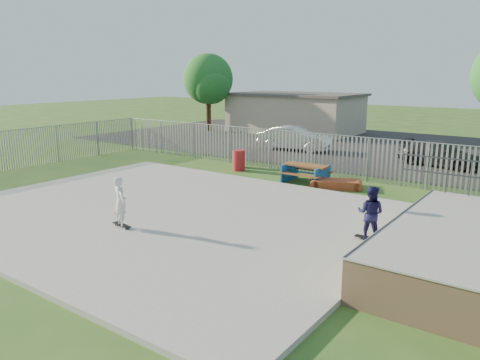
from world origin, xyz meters
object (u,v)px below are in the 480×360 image
Objects in this scene: trash_bin_red at (239,160)px; skater_navy at (371,213)px; picnic_table at (306,173)px; trash_bin_grey at (237,158)px; skater_white at (120,202)px; tree_left at (208,79)px; car_dark at (441,154)px; funbox at (336,184)px; car_silver at (295,138)px.

skater_navy is at bearing -34.37° from trash_bin_red.
picnic_table is 2.22× the size of trash_bin_grey.
skater_white is (3.14, -10.33, 0.49)m from trash_bin_grey.
trash_bin_grey is at bearing 131.20° from trash_bin_red.
tree_left reaches higher than trash_bin_red.
car_dark reaches higher than trash_bin_grey.
tree_left is (-11.74, 11.80, 3.78)m from trash_bin_red.
picnic_table is 0.46× the size of car_dark.
car_dark is at bearing 36.80° from trash_bin_grey.
trash_bin_grey is at bearing 165.70° from picnic_table.
picnic_table is 0.99× the size of funbox.
car_dark is (8.75, -0.03, -0.12)m from car_silver.
skater_navy is (20.92, -18.08, -3.36)m from tree_left.
trash_bin_grey is 0.20× the size of car_silver.
skater_navy and skater_white have the same top height.
car_dark is at bearing 41.62° from trash_bin_red.
trash_bin_red is 0.65× the size of skater_navy.
trash_bin_red reaches higher than funbox.
tree_left is 27.85m from skater_navy.
skater_navy is at bearing -80.99° from funbox.
skater_navy is at bearing -49.18° from picnic_table.
tree_left is at bearing -37.82° from skater_white.
car_silver is at bearing 106.18° from funbox.
car_silver reaches higher than trash_bin_red.
trash_bin_red is at bearing 173.04° from picnic_table.
funbox is 0.32× the size of tree_left.
trash_bin_red is at bearing -48.80° from trash_bin_grey.
trash_bin_grey is (-6.15, 1.26, 0.27)m from funbox.
car_silver is at bearing -23.23° from tree_left.
trash_bin_grey is at bearing -54.59° from skater_white.
tree_left reaches higher than car_dark.
trash_bin_grey is 0.57× the size of skater_navy.
picnic_table is 9.35m from skater_white.
skater_navy is 7.45m from skater_white.
skater_navy reaches higher than picnic_table.
car_silver is at bearing 121.85° from picnic_table.
funbox is at bearing -11.55° from trash_bin_grey.
car_dark reaches higher than funbox.
car_silver reaches higher than funbox.
trash_bin_red is 0.90m from trash_bin_grey.
car_silver is 1.05× the size of car_dark.
trash_bin_red reaches higher than trash_bin_grey.
trash_bin_red is 17.07m from tree_left.
trash_bin_red is at bearing 178.77° from car_silver.
trash_bin_red is 7.15m from car_silver.
skater_white is (2.55, -9.66, 0.42)m from trash_bin_red.
skater_white is at bearing 173.16° from car_dark.
funbox is (1.54, -0.14, -0.24)m from picnic_table.
funbox is 1.28× the size of skater_navy.
skater_navy reaches higher than car_dark.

